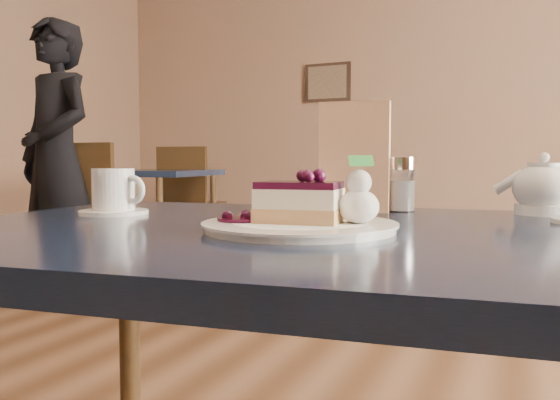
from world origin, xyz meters
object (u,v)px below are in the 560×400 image
at_px(main_table, 308,277).
at_px(tea_set, 551,193).
at_px(bg_table_far_left, 140,265).
at_px(cheesecake_slice, 299,202).
at_px(patron, 56,157).
at_px(coffee_set, 115,194).
at_px(dessert_plate, 299,227).

height_order(main_table, tea_set, tea_set).
bearing_deg(bg_table_far_left, cheesecake_slice, -55.28).
bearing_deg(patron, main_table, -21.24).
bearing_deg(patron, coffee_set, -25.85).
distance_m(main_table, dessert_plate, 0.10).
distance_m(tea_set, patron, 3.19).
xyz_separation_m(dessert_plate, tea_set, (0.35, 0.39, 0.04)).
distance_m(dessert_plate, coffee_set, 0.43).
distance_m(coffee_set, tea_set, 0.83).
bearing_deg(dessert_plate, patron, 142.65).
xyz_separation_m(coffee_set, bg_table_far_left, (-1.94, 2.48, -0.72)).
relative_size(main_table, patron, 0.73).
distance_m(cheesecake_slice, patron, 3.11).
bearing_deg(coffee_set, patron, 138.71).
bearing_deg(patron, tea_set, -12.50).
height_order(dessert_plate, patron, patron).
relative_size(coffee_set, tea_set, 0.56).
distance_m(dessert_plate, cheesecake_slice, 0.04).
xyz_separation_m(bg_table_far_left, patron, (-0.11, -0.68, 0.82)).
height_order(main_table, cheesecake_slice, cheesecake_slice).
bearing_deg(main_table, dessert_plate, -90.00).
height_order(cheesecake_slice, coffee_set, coffee_set).
distance_m(coffee_set, patron, 2.73).
xyz_separation_m(cheesecake_slice, tea_set, (0.35, 0.39, 0.00)).
height_order(main_table, bg_table_far_left, bg_table_far_left).
distance_m(tea_set, bg_table_far_left, 3.55).
distance_m(dessert_plate, patron, 3.11).
height_order(cheesecake_slice, tea_set, tea_set).
height_order(main_table, patron, patron).
bearing_deg(cheesecake_slice, main_table, 90.00).
bearing_deg(cheesecake_slice, bg_table_far_left, 125.42).
bearing_deg(cheesecake_slice, patron, 135.44).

